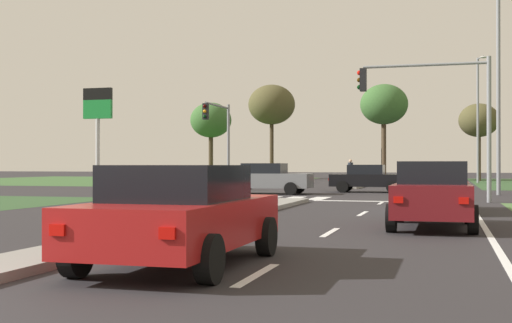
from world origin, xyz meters
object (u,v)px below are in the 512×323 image
street_lamp_third (478,114)px  treeline_second (272,105)px  car_red_third (181,214)px  car_black_fourth (368,178)px  treeline_third (384,105)px  fuel_price_totem (98,116)px  car_maroon_second (433,194)px  treeline_near (211,121)px  traffic_signal_near_right (439,102)px  street_lamp_second (501,82)px  car_white_fifth (432,186)px  car_grey_sixth (267,178)px  treeline_fourth (383,108)px  pedestrian_at_median (350,170)px  treeline_fifth (479,121)px  traffic_signal_far_left (220,129)px

street_lamp_third → treeline_second: size_ratio=1.10×
car_red_third → car_black_fourth: car_black_fourth is taller
car_black_fourth → treeline_third: size_ratio=0.45×
fuel_price_totem → car_maroon_second: bearing=-44.6°
car_red_third → treeline_near: (-20.43, 58.82, 5.45)m
traffic_signal_near_right → treeline_third: 37.60m
car_black_fourth → treeline_near: treeline_near is taller
treeline_near → street_lamp_second: bearing=-50.4°
traffic_signal_near_right → treeline_third: treeline_third is taller
car_white_fifth → car_grey_sixth: 14.13m
street_lamp_second → treeline_near: bearing=129.6°
treeline_fourth → car_maroon_second: bearing=-83.6°
car_red_third → car_grey_sixth: car_grey_sixth is taller
car_grey_sixth → traffic_signal_near_right: (8.65, -5.35, 3.23)m
pedestrian_at_median → treeline_fifth: treeline_fifth is taller
car_red_third → street_lamp_second: size_ratio=0.43×
car_grey_sixth → treeline_third: bearing=174.3°
fuel_price_totem → treeline_second: size_ratio=0.64×
car_grey_sixth → treeline_second: size_ratio=0.49×
street_lamp_third → treeline_near: 28.35m
traffic_signal_near_right → pedestrian_at_median: size_ratio=3.36×
street_lamp_third → treeline_near: street_lamp_third is taller
treeline_fifth → treeline_second: bearing=-174.5°
treeline_second → car_white_fifth: bearing=-69.0°
car_red_third → traffic_signal_far_left: (-9.78, 30.54, 2.96)m
traffic_signal_near_right → pedestrian_at_median: (-5.86, 16.53, -2.85)m
treeline_fourth → treeline_fifth: bearing=-12.4°
pedestrian_at_median → car_grey_sixth: bearing=60.2°
car_maroon_second → treeline_fifth: 50.06m
street_lamp_second → traffic_signal_near_right: bearing=-111.3°
car_red_third → fuel_price_totem: fuel_price_totem is taller
pedestrian_at_median → car_black_fourth: bearing=89.0°
treeline_fifth → car_black_fourth: bearing=-103.6°
pedestrian_at_median → treeline_fourth: 24.14m
car_maroon_second → treeline_third: treeline_third is taller
treeline_third → treeline_fourth: size_ratio=1.04×
treeline_third → traffic_signal_far_left: bearing=-107.0°
treeline_near → car_black_fourth: bearing=-57.0°
street_lamp_second → pedestrian_at_median: size_ratio=5.87×
car_maroon_second → pedestrian_at_median: bearing=101.6°
treeline_second → treeline_near: bearing=154.1°
traffic_signal_far_left → treeline_near: bearing=110.6°
treeline_second → fuel_price_totem: bearing=-96.4°
car_maroon_second → treeline_third: 49.57m
treeline_third → pedestrian_at_median: bearing=-91.1°
car_red_third → car_white_fifth: (3.34, 13.09, 0.05)m
car_red_third → street_lamp_second: bearing=76.4°
car_black_fourth → fuel_price_totem: bearing=-84.7°
car_black_fourth → treeline_second: bearing=-155.4°
car_red_third → car_white_fifth: bearing=75.7°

